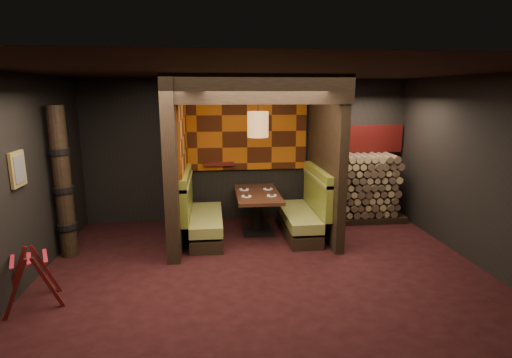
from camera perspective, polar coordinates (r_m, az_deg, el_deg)
The scene contains 23 objects.
floor at distance 5.89m, azimuth 1.43°, elevation -13.84°, with size 6.50×5.50×0.02m, color black.
ceiling at distance 5.29m, azimuth 1.60°, elevation 15.26°, with size 6.50×5.50×0.02m, color black.
wall_back at distance 8.11m, azimuth -1.13°, elevation 4.10°, with size 6.50×0.02×2.85m, color black.
wall_front at distance 2.83m, azimuth 9.26°, elevation -12.17°, with size 6.50×0.02×2.85m, color black.
wall_left at distance 5.94m, azimuth -31.46°, elevation -0.82°, with size 0.02×5.50×2.85m, color black.
wall_right at distance 6.68m, azimuth 30.42°, elevation 0.58°, with size 0.02×5.50×2.85m, color black.
partition_left at distance 7.01m, azimuth -11.36°, elevation 2.54°, with size 0.20×2.20×2.85m, color black.
partition_right at distance 7.32m, azimuth 9.83°, elevation 3.01°, with size 0.15×2.10×2.85m, color black.
header_beam at distance 5.98m, azimuth 0.40°, elevation 12.73°, with size 2.85×0.18×0.44m, color black.
tapa_back_panel at distance 8.02m, azimuth -1.29°, elevation 6.84°, with size 2.40×0.06×1.55m, color #9E4A0C.
tapa_side_panel at distance 7.12m, azimuth -10.42°, elevation 6.18°, with size 0.04×1.85×1.45m, color #9E4A0C.
lacquer_shelf at distance 8.01m, azimuth -5.33°, elevation 2.17°, with size 0.60×0.12×0.07m, color #531315.
booth_bench_left at distance 7.23m, azimuth -7.94°, elevation -5.40°, with size 0.68×1.60×1.14m.
booth_bench_right at distance 7.42m, azimuth 6.90°, elevation -4.92°, with size 0.68×1.60×1.14m.
dining_table at distance 7.43m, azimuth 0.22°, elevation -3.74°, with size 0.79×1.46×0.77m.
place_settings at distance 7.36m, azimuth 0.23°, elevation -1.89°, with size 0.64×0.68×0.03m.
pendant_lamp at distance 7.11m, azimuth 0.28°, elevation 7.82°, with size 0.37×0.37×1.05m.
framed_picture at distance 5.97m, azimuth -30.89°, elevation 1.22°, with size 0.05×0.36×0.46m.
luggage_rack at distance 5.74m, azimuth -29.45°, elevation -12.07°, with size 0.82×0.71×0.75m.
totem_column at distance 6.90m, azimuth -25.88°, elevation -0.66°, with size 0.31×0.31×2.40m.
firewood_stack at distance 8.38m, azimuth 14.91°, elevation -1.23°, with size 1.73×0.70×1.36m.
mosaic_header at distance 8.52m, azimuth 14.47°, elevation 5.58°, with size 1.83×0.10×0.56m, color maroon.
bay_front_post at distance 7.59m, azimuth 9.95°, elevation 3.34°, with size 0.08×0.08×2.85m, color black.
Camera 1 is at (-0.72, -5.24, 2.59)m, focal length 28.00 mm.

